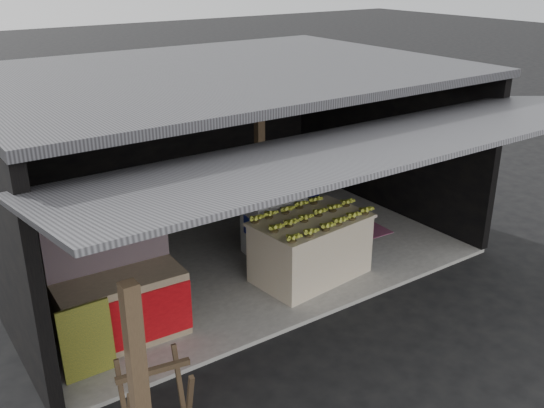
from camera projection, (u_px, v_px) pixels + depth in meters
ground at (320, 319)px, 8.19m from camera, size 80.00×80.00×0.00m
concrete_slab at (225, 249)px, 10.08m from camera, size 7.00×5.00×0.06m
shophouse at (211, 124)px, 9.55m from camera, size 7.40×7.29×3.02m
banana_table at (311, 248)px, 9.00m from camera, size 1.81×1.22×0.95m
banana_pile at (311, 213)px, 8.78m from camera, size 1.67×1.11×0.19m
white_crate at (274, 224)px, 9.74m from camera, size 0.95×0.69×1.00m
neighbor_stall at (121, 306)px, 7.48m from camera, size 1.58×0.77×1.60m
green_signboard at (87, 341)px, 6.84m from camera, size 0.60×0.11×0.90m
sawhorse at (155, 390)px, 6.13m from camera, size 0.76×0.74×0.74m
water_barrel at (344, 241)px, 9.67m from camera, size 0.38×0.38×0.55m
plastic_chair at (312, 196)px, 10.76m from camera, size 0.46×0.46×0.93m
magenta_rug at (342, 232)px, 10.64m from camera, size 1.54×1.07×0.01m
picture_frames at (148, 111)px, 11.10m from camera, size 1.62×0.04×0.46m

